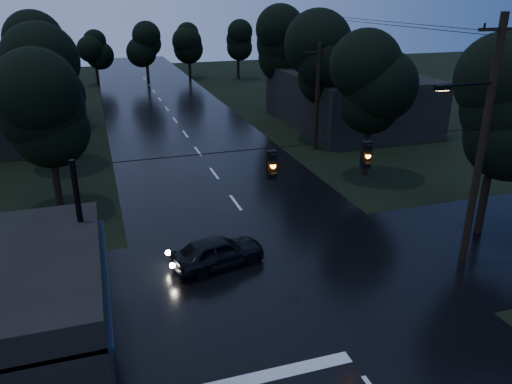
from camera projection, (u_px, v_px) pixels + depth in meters
main_road at (198, 152)px, 35.91m from camera, size 12.00×120.00×0.02m
cross_street at (290, 277)px, 20.00m from camera, size 60.00×9.00×0.02m
building_far_right at (348, 99)px, 42.64m from camera, size 10.00×14.00×4.40m
utility_pole_main at (481, 141)px, 19.30m from camera, size 3.50×0.30×10.00m
utility_pole_far at (317, 96)px, 35.09m from camera, size 2.00×0.30×7.50m
anchor_pole_left at (85, 250)px, 15.86m from camera, size 0.18×0.18×6.00m
span_signals at (319, 159)px, 17.33m from camera, size 15.00×0.37×1.12m
tree_corner_near at (500, 108)px, 21.53m from camera, size 4.48×4.48×9.44m
tree_left_a at (46, 111)px, 24.32m from camera, size 3.92×3.92×8.26m
tree_left_b at (43, 79)px, 31.08m from camera, size 4.20×4.20×8.85m
tree_left_c at (43, 56)px, 39.61m from camera, size 4.48×4.48×9.44m
tree_right_a at (372, 84)px, 29.34m from camera, size 4.20×4.20×8.85m
tree_right_b at (324, 61)px, 36.44m from camera, size 4.48×4.48×9.44m
tree_right_c at (283, 44)px, 45.32m from camera, size 4.76×4.76×10.03m
car at (218, 251)px, 20.60m from camera, size 4.17×2.37×1.34m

